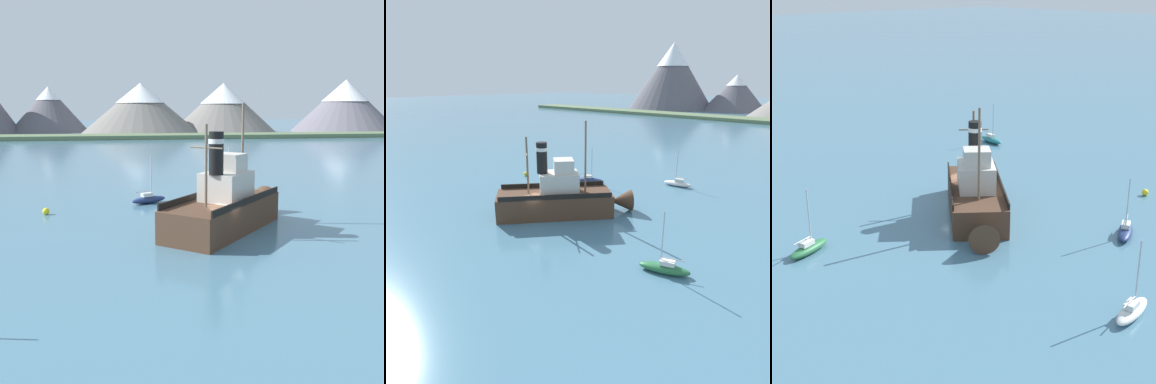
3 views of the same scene
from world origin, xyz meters
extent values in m
plane|color=#477289|center=(0.00, 0.00, 0.00)|extent=(600.00, 600.00, 0.00)
cone|color=#56545B|center=(-34.08, 152.50, 8.24)|extent=(28.71, 28.71, 16.48)
cone|color=white|center=(-34.08, 152.50, 14.07)|extent=(8.99, 8.99, 4.91)
cone|color=slate|center=(-0.95, 135.32, 8.58)|extent=(41.40, 41.40, 17.15)
cone|color=white|center=(-0.95, 135.32, 13.86)|extent=(16.94, 16.94, 6.68)
cone|color=slate|center=(29.32, 141.11, 8.77)|extent=(38.70, 38.70, 17.53)
cone|color=white|center=(29.32, 141.11, 13.93)|extent=(16.94, 16.94, 7.31)
cone|color=slate|center=(75.61, 139.73, 9.53)|extent=(39.70, 39.70, 19.06)
cone|color=white|center=(75.61, 139.73, 15.10)|extent=(17.54, 17.54, 8.02)
cube|color=#5B704C|center=(0.00, 110.12, 0.60)|extent=(240.00, 12.00, 1.20)
cube|color=#4C3323|center=(0.36, 2.53, 1.20)|extent=(11.04, 12.05, 2.40)
cone|color=#4C3323|center=(4.95, 8.08, 1.20)|extent=(3.34, 3.35, 2.35)
cube|color=beige|center=(0.67, 2.92, 3.50)|extent=(4.86, 4.99, 2.20)
cube|color=beige|center=(0.99, 3.30, 5.30)|extent=(2.97, 2.94, 1.40)
cylinder|color=black|center=(-0.41, 1.61, 6.20)|extent=(1.10, 1.10, 3.20)
cylinder|color=silver|center=(-0.41, 1.61, 7.10)|extent=(1.16, 1.16, 0.35)
cylinder|color=#75604C|center=(2.46, 5.08, 6.15)|extent=(0.20, 0.20, 7.50)
cylinder|color=#75604C|center=(-1.37, 0.45, 5.40)|extent=(0.20, 0.20, 6.00)
cylinder|color=#75604C|center=(-1.37, 0.45, 6.72)|extent=(2.08, 1.75, 0.12)
cube|color=black|center=(-1.30, 3.91, 2.65)|extent=(7.36, 8.86, 0.50)
cube|color=black|center=(2.02, 1.16, 2.65)|extent=(7.36, 8.86, 0.50)
ellipsoid|color=white|center=(5.14, 20.99, 0.35)|extent=(3.93, 1.69, 0.70)
cube|color=silver|center=(5.34, 21.03, 0.88)|extent=(1.19, 0.81, 0.36)
cylinder|color=#B7B7BC|center=(4.84, 20.95, 2.80)|extent=(0.10, 0.10, 4.20)
cylinder|color=#B7B7BC|center=(5.73, 21.09, 1.25)|extent=(1.79, 0.37, 0.08)
ellipsoid|color=navy|center=(-4.82, 14.17, 0.35)|extent=(3.88, 2.74, 0.70)
cube|color=silver|center=(-4.99, 14.08, 0.88)|extent=(1.27, 1.08, 0.36)
cylinder|color=#B7B7BC|center=(-4.55, 14.31, 2.80)|extent=(0.10, 0.10, 4.20)
cylinder|color=#B7B7BC|center=(-5.35, 13.89, 1.25)|extent=(1.63, 0.91, 0.08)
sphere|color=yellow|center=(-14.26, 10.30, 0.31)|extent=(0.62, 0.62, 0.62)
camera|label=1|loc=(-7.23, -33.35, 9.71)|focal=45.00mm
camera|label=2|loc=(25.55, -20.92, 13.67)|focal=32.00mm
camera|label=3|loc=(33.44, 36.56, 19.01)|focal=55.00mm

